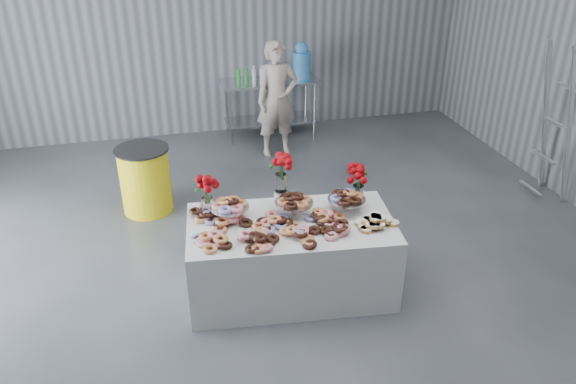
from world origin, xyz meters
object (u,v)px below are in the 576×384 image
object	(u,v)px
prep_table	(270,98)
person	(277,99)
display_table	(291,256)
water_jug	(302,62)
trash_barrel	(145,180)
stepladder	(557,123)

from	to	relation	value
prep_table	person	distance (m)	0.75
display_table	water_jug	distance (m)	4.16
display_table	person	world-z (taller)	person
water_jug	display_table	bearing A→B (deg)	-106.45
water_jug	trash_barrel	distance (m)	3.26
stepladder	person	bearing A→B (deg)	144.50
display_table	stepladder	world-z (taller)	stepladder
display_table	prep_table	bearing A→B (deg)	80.47
display_table	trash_barrel	distance (m)	2.33
display_table	stepladder	distance (m)	3.78
display_table	person	xyz separation A→B (m)	(0.61, 3.20, 0.46)
person	stepladder	world-z (taller)	stepladder
water_jug	trash_barrel	size ratio (longest dim) A/B	0.68
prep_table	water_jug	size ratio (longest dim) A/B	2.71
water_jug	person	world-z (taller)	person
water_jug	stepladder	distance (m)	3.72
display_table	person	bearing A→B (deg)	79.26
prep_table	trash_barrel	bearing A→B (deg)	-134.52
trash_barrel	stepladder	size ratio (longest dim) A/B	0.41
trash_barrel	display_table	bearing A→B (deg)	-55.88
prep_table	trash_barrel	xyz separation A→B (m)	(-1.96, -2.00, -0.21)
prep_table	trash_barrel	distance (m)	2.81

